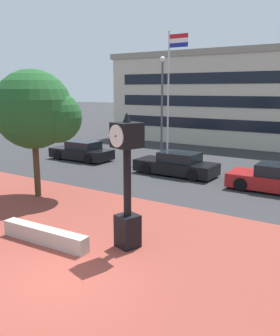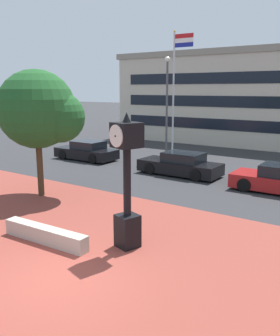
# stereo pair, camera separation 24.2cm
# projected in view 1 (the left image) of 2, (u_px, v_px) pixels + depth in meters

# --- Properties ---
(ground_plane) EXTENTS (200.00, 200.00, 0.00)m
(ground_plane) POSITION_uv_depth(u_px,v_px,m) (59.00, 280.00, 9.15)
(ground_plane) COLOR #2D2D30
(plaza_brick_paving) EXTENTS (44.00, 10.92, 0.01)m
(plaza_brick_paving) POSITION_uv_depth(u_px,v_px,m) (96.00, 258.00, 10.35)
(plaza_brick_paving) COLOR brown
(plaza_brick_paving) RESTS_ON ground
(planter_wall) EXTENTS (3.21, 0.53, 0.50)m
(planter_wall) POSITION_uv_depth(u_px,v_px,m) (45.00, 236.00, 11.27)
(planter_wall) COLOR #ADA393
(planter_wall) RESTS_ON ground
(street_clock) EXTENTS (0.90, 0.93, 4.04)m
(street_clock) POSITION_uv_depth(u_px,v_px,m) (127.00, 181.00, 10.66)
(street_clock) COLOR black
(street_clock) RESTS_ON ground
(plaza_tree) EXTENTS (3.62, 3.37, 5.51)m
(plaza_tree) POSITION_uv_depth(u_px,v_px,m) (38.00, 111.00, 15.58)
(plaza_tree) COLOR #42301E
(plaza_tree) RESTS_ON ground
(car_street_near) EXTENTS (4.34, 1.93, 1.28)m
(car_street_near) POSITION_uv_depth(u_px,v_px,m) (82.00, 151.00, 24.59)
(car_street_near) COLOR black
(car_street_near) RESTS_ON ground
(car_street_mid) EXTENTS (4.11, 1.98, 1.28)m
(car_street_mid) POSITION_uv_depth(u_px,v_px,m) (274.00, 179.00, 17.04)
(car_street_mid) COLOR maroon
(car_street_mid) RESTS_ON ground
(car_street_far) EXTENTS (4.61, 1.90, 1.28)m
(car_street_far) POSITION_uv_depth(u_px,v_px,m) (177.00, 165.00, 20.27)
(car_street_far) COLOR black
(car_street_far) RESTS_ON ground
(flagpole_primary) EXTENTS (1.48, 0.14, 8.54)m
(flagpole_primary) POSITION_uv_depth(u_px,v_px,m) (170.00, 85.00, 25.18)
(flagpole_primary) COLOR silver
(flagpole_primary) RESTS_ON ground
(civic_building) EXTENTS (27.19, 10.33, 7.89)m
(civic_building) POSITION_uv_depth(u_px,v_px,m) (269.00, 98.00, 32.14)
(civic_building) COLOR beige
(civic_building) RESTS_ON ground
(street_lamp_post) EXTENTS (0.36, 0.36, 6.74)m
(street_lamp_post) POSITION_uv_depth(u_px,v_px,m) (162.00, 98.00, 24.14)
(street_lamp_post) COLOR #4C4C51
(street_lamp_post) RESTS_ON ground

